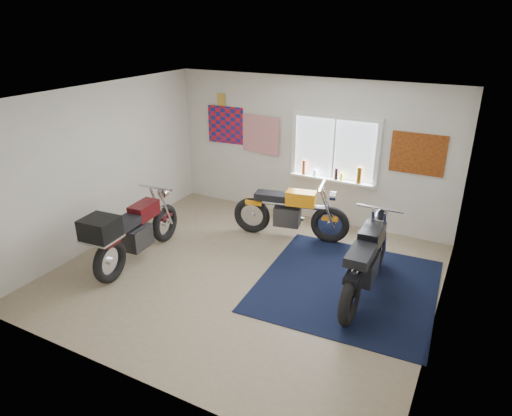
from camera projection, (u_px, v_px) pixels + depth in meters
The scene contains 10 objects.
ground at pixel (246, 274), 7.05m from camera, with size 5.50×5.50×0.00m, color #9E896B.
room_shell at pixel (245, 173), 6.42m from camera, with size 5.50×5.50×5.50m.
navy_rug at pixel (347, 285), 6.76m from camera, with size 2.50×2.60×0.01m, color black.
window_assembly at pixel (334, 153), 8.32m from camera, with size 1.66×0.17×1.26m.
oil_bottles at pixel (336, 173), 8.36m from camera, with size 1.15×0.09×0.30m.
flag_display at pixel (221, 100), 9.05m from camera, with size 1.60×0.10×1.17m.
triumph_poster at pixel (418, 154), 7.64m from camera, with size 0.90×0.03×0.70m, color #A54C14.
yellow_triumph at pixel (290, 213), 8.07m from camera, with size 2.09×0.68×1.06m.
black_chrome_bike at pixel (366, 263), 6.38m from camera, with size 0.68×2.21×1.14m.
maroon_tourer at pixel (132, 232), 7.14m from camera, with size 0.69×2.14×1.08m.
Camera 1 is at (2.97, -5.33, 3.69)m, focal length 32.00 mm.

